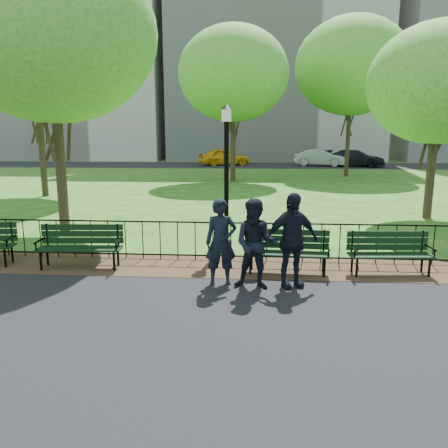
# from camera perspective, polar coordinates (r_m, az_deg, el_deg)

# --- Properties ---
(ground) EXTENTS (120.00, 120.00, 0.00)m
(ground) POSITION_cam_1_polar(r_m,az_deg,el_deg) (7.96, 4.40, -8.96)
(ground) COLOR #1C5D18
(asphalt_path) EXTENTS (60.00, 9.20, 0.01)m
(asphalt_path) POSITION_cam_1_polar(r_m,az_deg,el_deg) (4.91, 4.51, -22.81)
(asphalt_path) COLOR black
(asphalt_path) RESTS_ON ground
(dirt_strip) EXTENTS (60.00, 1.60, 0.01)m
(dirt_strip) POSITION_cam_1_polar(r_m,az_deg,el_deg) (9.38, 4.38, -5.69)
(dirt_strip) COLOR #3B2918
(dirt_strip) RESTS_ON ground
(far_street) EXTENTS (70.00, 9.00, 0.01)m
(far_street) POSITION_cam_1_polar(r_m,az_deg,el_deg) (42.55, 4.28, 7.66)
(far_street) COLOR black
(far_street) RESTS_ON ground
(iron_fence) EXTENTS (24.06, 0.06, 1.00)m
(iron_fence) POSITION_cam_1_polar(r_m,az_deg,el_deg) (9.73, 4.42, -2.09)
(iron_fence) COLOR black
(iron_fence) RESTS_ON ground
(apartment_west) EXTENTS (22.00, 15.00, 26.00)m
(apartment_west) POSITION_cam_1_polar(r_m,az_deg,el_deg) (60.52, -18.37, 20.60)
(apartment_west) COLOR silver
(apartment_west) RESTS_ON ground
(apartment_mid) EXTENTS (24.00, 15.00, 30.00)m
(apartment_mid) POSITION_cam_1_polar(r_m,az_deg,el_deg) (56.83, 6.72, 23.77)
(apartment_mid) COLOR #B9B6A9
(apartment_mid) RESTS_ON ground
(park_bench_main) EXTENTS (1.74, 0.64, 0.96)m
(park_bench_main) POSITION_cam_1_polar(r_m,az_deg,el_deg) (8.94, 6.48, -2.73)
(park_bench_main) COLOR black
(park_bench_main) RESTS_ON ground
(park_bench_left_a) EXTENTS (1.79, 0.67, 1.00)m
(park_bench_left_a) POSITION_cam_1_polar(r_m,az_deg,el_deg) (9.76, -18.22, -2.18)
(park_bench_left_a) COLOR black
(park_bench_left_a) RESTS_ON ground
(park_bench_right_a) EXTENTS (1.69, 0.64, 0.94)m
(park_bench_right_a) POSITION_cam_1_polar(r_m,az_deg,el_deg) (9.46, 20.79, -2.97)
(park_bench_right_a) COLOR black
(park_bench_right_a) RESTS_ON ground
(lamppost) EXTENTS (0.32, 0.32, 3.51)m
(lamppost) POSITION_cam_1_polar(r_m,az_deg,el_deg) (10.82, 0.32, 6.89)
(lamppost) COLOR black
(lamppost) RESTS_ON ground
(tree_near_w) EXTENTS (5.70, 5.70, 7.94)m
(tree_near_w) POSITION_cam_1_polar(r_m,az_deg,el_deg) (13.56, -21.71, 22.34)
(tree_near_w) COLOR #2D2116
(tree_near_w) RESTS_ON ground
(tree_near_e) EXTENTS (4.59, 4.59, 6.40)m
(tree_near_e) POSITION_cam_1_polar(r_m,az_deg,el_deg) (16.44, 26.27, 16.12)
(tree_near_e) COLOR #2D2116
(tree_near_e) RESTS_ON ground
(tree_mid_w) EXTENTS (6.65, 6.65, 9.28)m
(tree_mid_w) POSITION_cam_1_polar(r_m,az_deg,el_deg) (22.31, -23.58, 19.99)
(tree_mid_w) COLOR #2D2116
(tree_mid_w) RESTS_ON ground
(tree_far_c) EXTENTS (6.61, 6.61, 9.22)m
(tree_far_c) POSITION_cam_1_polar(r_m,az_deg,el_deg) (27.50, 1.23, 19.00)
(tree_far_c) COLOR #2D2116
(tree_far_c) RESTS_ON ground
(tree_far_e) EXTENTS (7.58, 7.58, 10.57)m
(tree_far_e) POSITION_cam_1_polar(r_m,az_deg,el_deg) (32.16, 16.36, 19.15)
(tree_far_e) COLOR #2D2116
(tree_far_e) RESTS_ON ground
(person_left) EXTENTS (0.65, 0.49, 1.63)m
(person_left) POSITION_cam_1_polar(r_m,az_deg,el_deg) (8.14, -0.40, -2.37)
(person_left) COLOR black
(person_left) RESTS_ON asphalt_path
(person_mid) EXTENTS (0.85, 0.51, 1.66)m
(person_mid) POSITION_cam_1_polar(r_m,az_deg,el_deg) (7.93, 4.18, -2.66)
(person_mid) COLOR black
(person_mid) RESTS_ON asphalt_path
(person_right) EXTENTS (1.12, 0.76, 1.76)m
(person_right) POSITION_cam_1_polar(r_m,az_deg,el_deg) (8.09, 8.80, -2.11)
(person_right) COLOR black
(person_right) RESTS_ON asphalt_path
(taxi) EXTENTS (5.17, 3.58, 1.63)m
(taxi) POSITION_cam_1_polar(r_m,az_deg,el_deg) (42.09, 0.03, 8.77)
(taxi) COLOR #F3AE14
(taxi) RESTS_ON far_street
(sedan_silver) EXTENTS (4.98, 2.89, 1.55)m
(sedan_silver) POSITION_cam_1_polar(r_m,az_deg,el_deg) (41.92, 12.55, 8.44)
(sedan_silver) COLOR #A3A5AA
(sedan_silver) RESTS_ON far_street
(sedan_dark) EXTENTS (5.70, 4.03, 1.53)m
(sedan_dark) POSITION_cam_1_polar(r_m,az_deg,el_deg) (42.24, 16.77, 8.23)
(sedan_dark) COLOR black
(sedan_dark) RESTS_ON far_street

